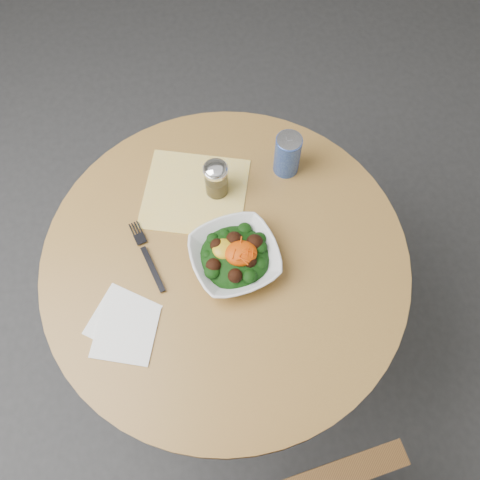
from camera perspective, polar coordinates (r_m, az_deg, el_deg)
The scene contains 8 objects.
ground at distance 2.01m, azimuth -1.05°, elevation -10.58°, with size 6.00×6.00×0.00m, color #303033.
table at distance 1.48m, azimuth -1.40°, elevation -5.10°, with size 0.90×0.90×0.75m.
cloth_napkin at distance 1.39m, azimuth -4.82°, elevation 4.99°, with size 0.26×0.24×0.00m, color yellow.
paper_napkins at distance 1.27m, azimuth -12.27°, elevation -8.98°, with size 0.19×0.21×0.00m.
salad_bowl at distance 1.27m, azimuth -0.56°, elevation -1.79°, with size 0.25×0.25×0.08m.
fork at distance 1.32m, azimuth -9.96°, elevation -1.46°, with size 0.08×0.20×0.00m.
spice_shaker at distance 1.34m, azimuth -2.55°, elevation 6.53°, with size 0.06×0.06×0.11m.
beverage_can at distance 1.38m, azimuth 5.08°, elevation 9.09°, with size 0.07×0.07×0.13m.
Camera 1 is at (-0.04, -0.51, 1.94)m, focal length 40.00 mm.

